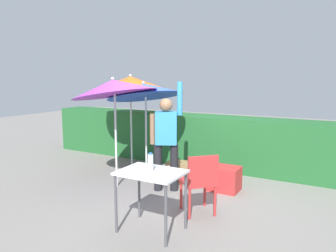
{
  "coord_description": "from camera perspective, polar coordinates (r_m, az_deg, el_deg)",
  "views": [
    {
      "loc": [
        2.72,
        -4.6,
        1.95
      ],
      "look_at": [
        0.0,
        0.3,
        1.1
      ],
      "focal_mm": 34.35,
      "sensor_mm": 36.0,
      "label": 1
    }
  ],
  "objects": [
    {
      "name": "bottle_water",
      "position": [
        4.02,
        -3.13,
        -6.52
      ],
      "size": [
        0.07,
        0.07,
        0.24
      ],
      "color": "silver",
      "rests_on": "folding_table"
    },
    {
      "name": "cooler_box",
      "position": [
        5.74,
        9.97,
        -9.18
      ],
      "size": [
        0.51,
        0.43,
        0.42
      ],
      "primitive_type": "cube",
      "color": "red",
      "rests_on": "ground_plane"
    },
    {
      "name": "hedge_row",
      "position": [
        7.19,
        6.27,
        -2.56
      ],
      "size": [
        8.0,
        0.7,
        1.12
      ],
      "primitive_type": "cube",
      "color": "#23602D",
      "rests_on": "ground_plane"
    },
    {
      "name": "ground_plane",
      "position": [
        5.69,
        -1.5,
        -11.43
      ],
      "size": [
        24.0,
        24.0,
        0.0
      ],
      "primitive_type": "plane",
      "color": "gray"
    },
    {
      "name": "umbrella_yellow",
      "position": [
        5.65,
        -9.62,
        6.77
      ],
      "size": [
        1.5,
        1.48,
        2.05
      ],
      "color": "silver",
      "rests_on": "ground_plane"
    },
    {
      "name": "chair_plastic",
      "position": [
        4.64,
        5.64,
        -9.5
      ],
      "size": [
        0.62,
        0.62,
        0.89
      ],
      "color": "#B72D2D",
      "rests_on": "ground_plane"
    },
    {
      "name": "folding_table",
      "position": [
        4.1,
        -3.03,
        -9.36
      ],
      "size": [
        0.8,
        0.6,
        0.79
      ],
      "color": "#4C4C51",
      "rests_on": "ground_plane"
    },
    {
      "name": "umbrella_rainbow",
      "position": [
        6.96,
        -6.67,
        7.49
      ],
      "size": [
        1.72,
        1.72,
        2.02
      ],
      "color": "silver",
      "rests_on": "ground_plane"
    },
    {
      "name": "person_vendor",
      "position": [
        5.47,
        -0.34,
        -2.06
      ],
      "size": [
        0.53,
        0.36,
        1.88
      ],
      "color": "black",
      "rests_on": "ground_plane"
    },
    {
      "name": "umbrella_orange",
      "position": [
        6.2,
        -4.19,
        6.31
      ],
      "size": [
        1.5,
        1.48,
        2.02
      ],
      "color": "silver",
      "rests_on": "ground_plane"
    },
    {
      "name": "crate_cardboard",
      "position": [
        6.13,
        2.19,
        -8.09
      ],
      "size": [
        0.47,
        0.31,
        0.38
      ],
      "primitive_type": "cube",
      "color": "#9E7A4C",
      "rests_on": "ground_plane"
    }
  ]
}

